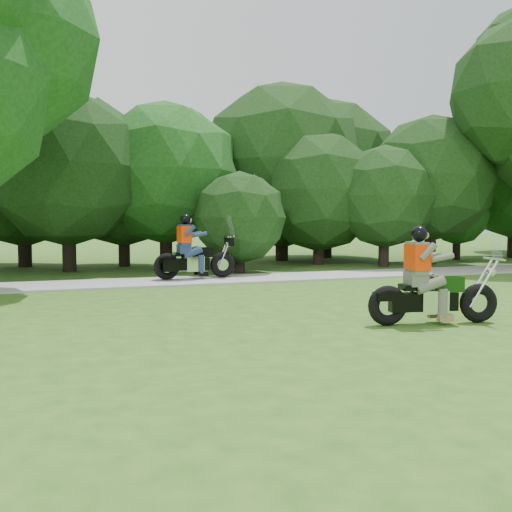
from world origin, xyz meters
TOP-DOWN VIEW (x-y plane):
  - ground at (0.00, 0.00)m, footprint 100.00×100.00m
  - walkway at (0.00, 8.00)m, footprint 60.00×2.20m
  - tree_line at (-0.38, 14.36)m, footprint 39.33×11.52m
  - chopper_motorcycle at (-1.41, 0.09)m, footprint 2.40×0.82m
  - touring_motorcycle at (-3.71, 8.24)m, footprint 2.51×0.81m

SIDE VIEW (x-z plane):
  - ground at x=0.00m, z-range 0.00..0.00m
  - walkway at x=0.00m, z-range 0.00..0.06m
  - chopper_motorcycle at x=-1.41m, z-range -0.23..1.49m
  - touring_motorcycle at x=-3.71m, z-range -0.20..1.71m
  - tree_line at x=-0.38m, z-range -0.26..7.57m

